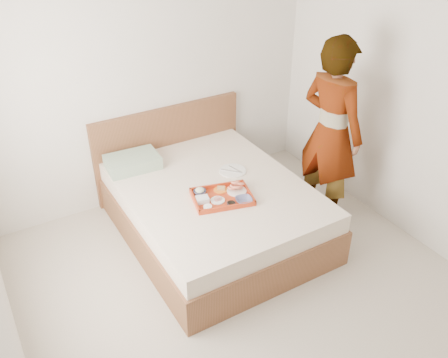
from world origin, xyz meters
TOP-DOWN VIEW (x-y plane):
  - ground at (0.00, 0.00)m, footprint 3.50×4.00m
  - wall_back at (0.00, 2.00)m, footprint 3.50×0.01m
  - wall_right at (1.75, 0.00)m, footprint 0.01×4.00m
  - bed at (0.14, 1.00)m, footprint 1.65×2.00m
  - headboard at (0.14, 1.97)m, footprint 1.65×0.06m
  - pillow at (-0.37, 1.71)m, footprint 0.52×0.37m
  - tray at (0.10, 0.79)m, footprint 0.59×0.49m
  - prawn_plate at (0.27, 0.80)m, footprint 0.22×0.22m
  - navy_bowl_big at (0.23, 0.64)m, footprint 0.18×0.18m
  - sauce_dish at (0.11, 0.65)m, footprint 0.09×0.09m
  - meat_plate at (0.04, 0.77)m, footprint 0.15×0.15m
  - bread_plate at (0.15, 0.90)m, footprint 0.15×0.15m
  - salad_bowl at (-0.03, 0.94)m, footprint 0.14×0.14m
  - plastic_tub at (-0.08, 0.82)m, footprint 0.13×0.11m
  - cheese_round at (-0.09, 0.71)m, footprint 0.09×0.09m
  - dinner_plate at (0.43, 1.14)m, footprint 0.34×0.34m
  - person at (1.24, 0.72)m, footprint 0.54×0.73m

SIDE VIEW (x-z plane):
  - ground at x=0.00m, z-range -0.01..0.01m
  - bed at x=0.14m, z-range 0.00..0.53m
  - headboard at x=0.14m, z-range 0.00..0.95m
  - dinner_plate at x=0.43m, z-range 0.53..0.54m
  - meat_plate at x=0.04m, z-range 0.54..0.55m
  - bread_plate at x=0.15m, z-range 0.54..0.55m
  - prawn_plate at x=0.27m, z-range 0.54..0.56m
  - tray at x=0.10m, z-range 0.53..0.58m
  - cheese_round at x=-0.09m, z-range 0.54..0.57m
  - sauce_dish at x=0.11m, z-range 0.54..0.57m
  - salad_bowl at x=-0.03m, z-range 0.54..0.58m
  - navy_bowl_big at x=0.23m, z-range 0.54..0.58m
  - plastic_tub at x=-0.08m, z-range 0.54..0.59m
  - pillow at x=-0.37m, z-range 0.53..0.65m
  - person at x=1.24m, z-range 0.00..1.83m
  - wall_back at x=0.00m, z-range 0.00..2.60m
  - wall_right at x=1.75m, z-range 0.00..2.60m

